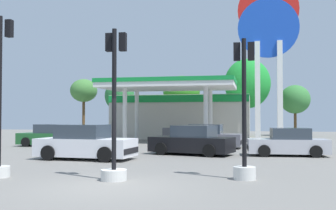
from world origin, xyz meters
TOP-DOWN VIEW (x-y plane):
  - ground_plane at (0.00, 0.00)m, footprint 90.00×90.00m
  - gas_station at (-2.30, 24.95)m, footprint 11.98×12.42m
  - station_pole_sign at (5.18, 21.41)m, footprint 4.67×0.56m
  - car_1 at (-9.14, 13.83)m, footprint 4.08×1.91m
  - car_2 at (0.89, 9.87)m, footprint 4.50×2.73m
  - car_3 at (1.21, 14.52)m, footprint 4.22×2.09m
  - car_4 at (-3.55, 6.63)m, footprint 4.55×2.26m
  - car_5 at (5.66, 10.27)m, footprint 3.98×1.96m
  - traffic_signal_0 at (-0.21, 1.12)m, footprint 0.79×0.79m
  - traffic_signal_1 at (-4.06, 0.97)m, footprint 0.71×0.71m
  - traffic_signal_2 at (3.70, 2.11)m, footprint 0.69×0.70m
  - tree_0 at (-14.59, 31.55)m, footprint 3.01×3.01m
  - tree_1 at (-9.77, 29.79)m, footprint 3.11×3.11m
  - tree_2 at (-3.52, 31.89)m, footprint 3.93×3.93m
  - tree_3 at (3.44, 31.01)m, footprint 4.63×4.63m
  - tree_4 at (8.18, 32.10)m, footprint 3.02×3.02m

SIDE VIEW (x-z plane):
  - ground_plane at x=0.00m, z-range 0.00..0.00m
  - car_5 at x=5.66m, z-range -0.07..1.32m
  - car_1 at x=-9.14m, z-range -0.07..1.38m
  - car_3 at x=1.21m, z-range -0.07..1.40m
  - car_2 at x=0.89m, z-range -0.07..1.43m
  - car_4 at x=-3.55m, z-range -0.07..1.51m
  - traffic_signal_2 at x=3.70m, z-range -0.71..3.68m
  - traffic_signal_0 at x=-0.21m, z-range -0.84..3.82m
  - traffic_signal_1 at x=-4.06m, z-range -0.78..4.45m
  - gas_station at x=-2.30m, z-range -0.17..4.56m
  - tree_4 at x=8.18m, z-range 1.12..6.30m
  - tree_1 at x=-9.77m, z-range 1.25..7.03m
  - tree_2 at x=-3.52m, z-range 1.43..7.77m
  - tree_0 at x=-14.59m, z-range 1.76..7.93m
  - tree_3 at x=3.44m, z-range 1.39..9.24m
  - station_pole_sign at x=5.18m, z-range 1.79..14.39m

